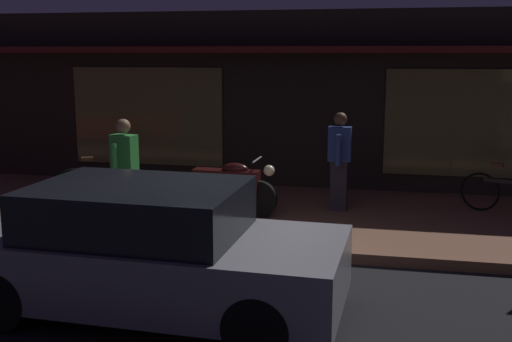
{
  "coord_description": "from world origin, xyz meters",
  "views": [
    {
      "loc": [
        1.63,
        -7.02,
        2.81
      ],
      "look_at": [
        -0.36,
        2.4,
        0.95
      ],
      "focal_mm": 43.44,
      "sensor_mm": 36.0,
      "label": 1
    }
  ],
  "objects": [
    {
      "name": "sidewalk_slab",
      "position": [
        0.0,
        3.0,
        0.07
      ],
      "size": [
        18.0,
        4.0,
        0.15
      ],
      "primitive_type": "cube",
      "color": "brown",
      "rests_on": "ground_plane"
    },
    {
      "name": "storefront_building",
      "position": [
        0.0,
        6.39,
        1.8
      ],
      "size": [
        18.0,
        3.3,
        3.6
      ],
      "color": "black",
      "rests_on": "ground_plane"
    },
    {
      "name": "bicycle_extra",
      "position": [
        3.69,
        3.57,
        0.51
      ],
      "size": [
        1.54,
        0.71,
        0.91
      ],
      "color": "black",
      "rests_on": "sidewalk_slab"
    },
    {
      "name": "ground_plane",
      "position": [
        0.0,
        0.0,
        0.0
      ],
      "size": [
        60.0,
        60.0,
        0.0
      ],
      "primitive_type": "plane",
      "color": "black"
    },
    {
      "name": "bicycle_parked",
      "position": [
        -3.25,
        2.9,
        0.51
      ],
      "size": [
        1.51,
        0.77,
        0.91
      ],
      "color": "black",
      "rests_on": "sidewalk_slab"
    },
    {
      "name": "motorcycle",
      "position": [
        -0.87,
        2.61,
        0.65
      ],
      "size": [
        1.7,
        0.55,
        0.97
      ],
      "color": "black",
      "rests_on": "sidewalk_slab"
    },
    {
      "name": "person_photographer",
      "position": [
        -2.24,
        1.61,
        1.03
      ],
      "size": [
        0.42,
        0.62,
        1.67
      ],
      "color": "#28232D",
      "rests_on": "sidewalk_slab"
    },
    {
      "name": "person_bystander",
      "position": [
        0.88,
        3.32,
        1.03
      ],
      "size": [
        0.38,
        0.61,
        1.67
      ],
      "color": "#28232D",
      "rests_on": "sidewalk_slab"
    },
    {
      "name": "parked_car_far",
      "position": [
        -0.82,
        -1.01,
        0.7
      ],
      "size": [
        4.16,
        1.91,
        1.42
      ],
      "color": "black",
      "rests_on": "ground_plane"
    }
  ]
}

